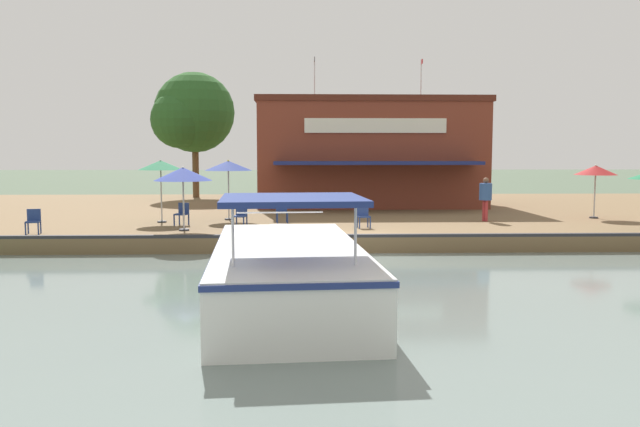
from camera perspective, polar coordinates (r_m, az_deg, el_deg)
The scene contains 16 objects.
ground_plane at distance 20.49m, azimuth 3.33°, elevation -3.88°, with size 220.00×220.00×0.00m, color #4C5B47.
quay_deck at distance 31.34m, azimuth 1.53°, elevation -0.06°, with size 22.00×56.00×0.60m, color brown.
quay_edge_fender at distance 20.50m, azimuth 3.32°, elevation -2.04°, with size 0.20×50.40×0.10m, color #2D2D33.
waterfront_restaurant at distance 33.89m, azimuth 4.36°, elevation 5.57°, with size 8.93×11.66×7.86m.
patio_umbrella_mid_patio_right at distance 25.51m, azimuth -14.37°, elevation 4.28°, with size 1.77×1.77×2.51m.
patio_umbrella_by_entrance at distance 28.80m, azimuth 23.90°, elevation 3.63°, with size 1.74×1.74×2.28m.
patio_umbrella_back_row at distance 25.97m, azimuth -8.39°, elevation 4.33°, with size 1.94×1.94×2.48m.
patio_umbrella_mid_patio_left at distance 22.59m, azimuth -12.42°, elevation 3.54°, with size 2.05×2.05×2.29m.
cafe_chair_back_row_seat at distance 23.38m, azimuth -24.74°, elevation -0.55°, with size 0.52×0.52×0.85m.
cafe_chair_under_first_umbrella at distance 24.78m, azimuth -3.51°, elevation 0.26°, with size 0.49×0.49×0.85m.
cafe_chair_beside_entrance at distance 23.04m, azimuth 3.98°, elevation -0.14°, with size 0.49×0.49×0.85m.
cafe_chair_mid_patio at distance 23.32m, azimuth -7.28°, elevation -0.11°, with size 0.52×0.52×0.85m.
cafe_chair_facing_river at distance 24.47m, azimuth -12.48°, elevation 0.07°, with size 0.55×0.55×0.85m.
person_at_quay_edge at distance 26.10m, azimuth 14.90°, elevation 1.77°, with size 0.50×0.50×1.77m.
motorboat_distant_upstream at distance 14.53m, azimuth -3.15°, elevation -4.63°, with size 9.52×3.65×2.46m.
tree_upstream_bank at distance 39.71m, azimuth -11.73°, elevation 8.86°, with size 5.21×4.96×7.76m.
Camera 1 is at (20.14, -1.84, 3.33)m, focal length 35.00 mm.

